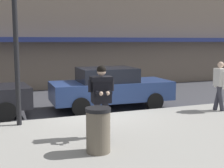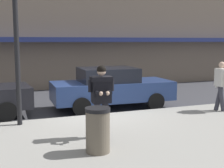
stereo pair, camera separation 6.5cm
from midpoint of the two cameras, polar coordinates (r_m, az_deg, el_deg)
name	(u,v)px [view 1 (the left image)]	position (r m, az deg, el deg)	size (l,w,h in m)	color
ground_plane	(92,117)	(10.52, -3.93, -6.05)	(80.00, 80.00, 0.00)	#3D3D42
sidewalk	(161,135)	(8.38, 8.77, -9.29)	(32.00, 5.30, 0.14)	#99968E
curb_paint_line	(118,114)	(10.90, 1.02, -5.53)	(28.00, 0.12, 0.01)	silver
parked_sedan_mid	(110,87)	(11.76, -0.48, -0.63)	(4.57, 2.08, 1.54)	navy
man_texting_on_phone	(101,94)	(7.64, -2.21, -1.76)	(0.65, 0.60, 1.81)	#23232B
pedestrian_in_light_coat	(220,83)	(11.28, 18.96, 0.19)	(0.37, 0.60, 1.70)	#33333D
street_lamp_post	(15,19)	(9.14, -17.53, 11.35)	(0.36, 0.36, 4.88)	black
trash_bin	(98,130)	(6.77, -2.82, -8.39)	(0.55, 0.55, 0.98)	#665B4C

